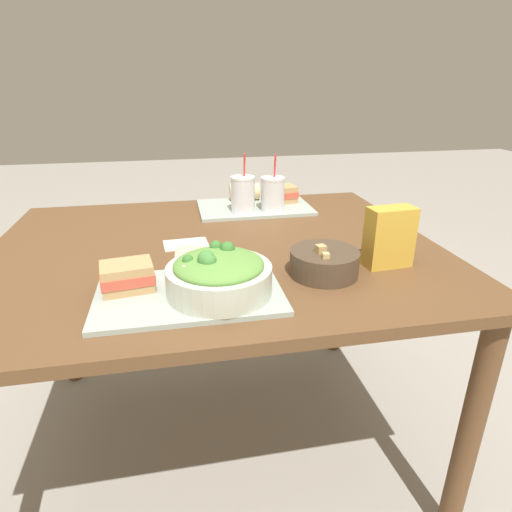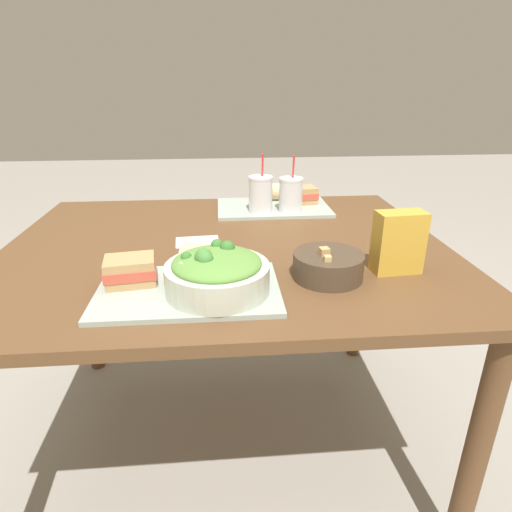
% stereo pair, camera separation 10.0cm
% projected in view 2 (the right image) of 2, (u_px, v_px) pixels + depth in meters
% --- Properties ---
extents(ground_plane, '(12.00, 12.00, 0.00)m').
position_uv_depth(ground_plane, '(232.00, 435.00, 1.59)').
color(ground_plane, gray).
extents(dining_table, '(1.32, 1.06, 0.76)m').
position_uv_depth(dining_table, '(227.00, 271.00, 1.33)').
color(dining_table, brown).
rests_on(dining_table, ground_plane).
extents(tray_near, '(0.42, 0.27, 0.01)m').
position_uv_depth(tray_near, '(189.00, 291.00, 1.00)').
color(tray_near, '#99A89E').
rests_on(tray_near, dining_table).
extents(tray_far, '(0.42, 0.27, 0.01)m').
position_uv_depth(tray_far, '(273.00, 208.00, 1.64)').
color(tray_far, '#99A89E').
rests_on(tray_far, dining_table).
extents(salad_bowl, '(0.24, 0.24, 0.11)m').
position_uv_depth(salad_bowl, '(217.00, 272.00, 0.97)').
color(salad_bowl, beige).
rests_on(salad_bowl, tray_near).
extents(soup_bowl, '(0.18, 0.18, 0.08)m').
position_uv_depth(soup_bowl, '(328.00, 265.00, 1.06)').
color(soup_bowl, '#473828').
rests_on(soup_bowl, dining_table).
extents(sandwich_near, '(0.13, 0.11, 0.06)m').
position_uv_depth(sandwich_near, '(130.00, 271.00, 1.01)').
color(sandwich_near, tan).
rests_on(sandwich_near, tray_near).
extents(baguette_near, '(0.17, 0.12, 0.07)m').
position_uv_depth(baguette_near, '(214.00, 258.00, 1.07)').
color(baguette_near, '#DBBC84').
rests_on(baguette_near, tray_near).
extents(sandwich_far, '(0.13, 0.11, 0.06)m').
position_uv_depth(sandwich_far, '(301.00, 195.00, 1.66)').
color(sandwich_far, tan).
rests_on(sandwich_far, tray_far).
extents(baguette_far, '(0.12, 0.07, 0.07)m').
position_uv_depth(baguette_far, '(266.00, 192.00, 1.71)').
color(baguette_far, '#DBBC84').
rests_on(baguette_far, tray_far).
extents(drink_cup_dark, '(0.09, 0.09, 0.21)m').
position_uv_depth(drink_cup_dark, '(261.00, 195.00, 1.55)').
color(drink_cup_dark, silver).
rests_on(drink_cup_dark, tray_far).
extents(drink_cup_red, '(0.09, 0.09, 0.20)m').
position_uv_depth(drink_cup_red, '(291.00, 196.00, 1.56)').
color(drink_cup_red, silver).
rests_on(drink_cup_red, tray_far).
extents(chip_bag, '(0.13, 0.07, 0.16)m').
position_uv_depth(chip_bag, '(398.00, 242.00, 1.08)').
color(chip_bag, gold).
rests_on(chip_bag, dining_table).
extents(napkin_folded, '(0.14, 0.10, 0.00)m').
position_uv_depth(napkin_folded, '(197.00, 242.00, 1.31)').
color(napkin_folded, silver).
rests_on(napkin_folded, dining_table).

